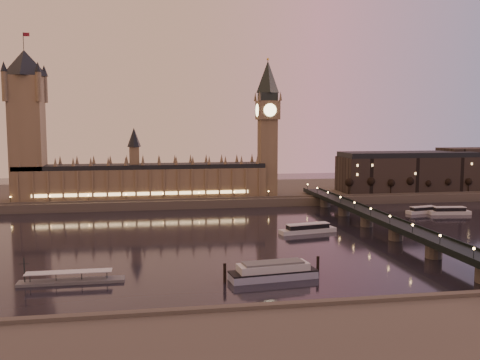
{
  "coord_description": "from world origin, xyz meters",
  "views": [
    {
      "loc": [
        -35.92,
        -277.69,
        61.63
      ],
      "look_at": [
        17.89,
        35.0,
        27.5
      ],
      "focal_mm": 40.0,
      "sensor_mm": 36.0,
      "label": 1
    }
  ],
  "objects_px": {
    "cruise_boat_a": "(308,229)",
    "pontoon_pier": "(71,280)",
    "cruise_boat_b": "(449,211)",
    "moored_barge": "(273,271)"
  },
  "relations": [
    {
      "from": "cruise_boat_a",
      "to": "pontoon_pier",
      "type": "distance_m",
      "value": 139.97
    },
    {
      "from": "moored_barge",
      "to": "cruise_boat_b",
      "type": "bearing_deg",
      "value": 33.07
    },
    {
      "from": "moored_barge",
      "to": "pontoon_pier",
      "type": "relative_size",
      "value": 1.0
    },
    {
      "from": "cruise_boat_b",
      "to": "pontoon_pier",
      "type": "xyz_separation_m",
      "value": [
        -230.37,
        -118.04,
        -1.11
      ]
    },
    {
      "from": "cruise_boat_a",
      "to": "moored_barge",
      "type": "distance_m",
      "value": 92.41
    },
    {
      "from": "cruise_boat_b",
      "to": "moored_barge",
      "type": "distance_m",
      "value": 197.63
    },
    {
      "from": "cruise_boat_b",
      "to": "pontoon_pier",
      "type": "bearing_deg",
      "value": -146.4
    },
    {
      "from": "cruise_boat_b",
      "to": "moored_barge",
      "type": "bearing_deg",
      "value": -133.87
    },
    {
      "from": "moored_barge",
      "to": "pontoon_pier",
      "type": "bearing_deg",
      "value": 167.5
    },
    {
      "from": "cruise_boat_a",
      "to": "moored_barge",
      "type": "height_order",
      "value": "moored_barge"
    }
  ]
}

